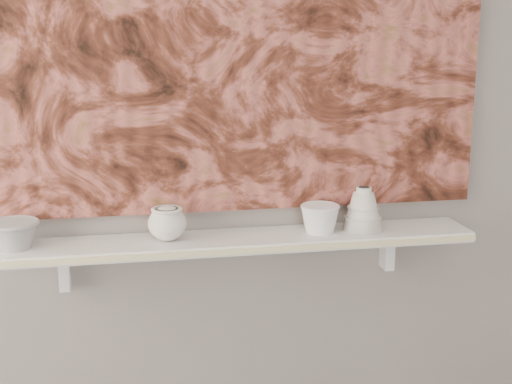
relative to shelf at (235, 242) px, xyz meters
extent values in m
plane|color=gray|center=(0.00, 0.09, 0.44)|extent=(3.60, 0.00, 3.60)
cube|color=white|center=(0.00, 0.00, 0.00)|extent=(1.40, 0.18, 0.03)
cube|color=beige|center=(0.00, -0.09, 0.00)|extent=(1.40, 0.01, 0.02)
cube|color=white|center=(-0.49, 0.06, -0.07)|extent=(0.03, 0.06, 0.12)
cube|color=white|center=(0.49, 0.06, -0.07)|extent=(0.03, 0.06, 0.12)
cube|color=#5E2A1B|center=(0.00, 0.08, 0.62)|extent=(1.50, 0.02, 1.10)
cube|color=black|center=(0.45, 0.07, 0.32)|extent=(0.09, 0.00, 0.08)
camera|label=1|loc=(-0.30, -1.95, 0.61)|focal=50.00mm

